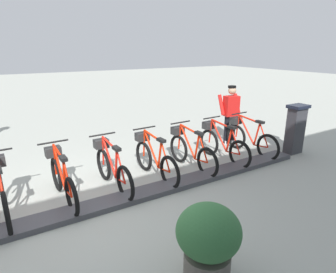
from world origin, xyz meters
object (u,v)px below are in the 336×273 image
(payment_kiosk, at_px, (295,128))
(bike_docked_0, at_px, (249,138))
(bike_docked_5, at_px, (62,178))
(worker_near_rack, at_px, (231,113))
(planter_bush, at_px, (208,239))
(bike_docked_3, at_px, (154,158))
(bike_docked_2, at_px, (190,150))
(bike_docked_4, at_px, (112,167))
(bike_docked_1, at_px, (222,144))
(bike_docked_6, at_px, (2,191))

(payment_kiosk, distance_m, bike_docked_0, 1.21)
(bike_docked_5, relative_size, worker_near_rack, 1.04)
(bike_docked_5, bearing_deg, planter_bush, -158.90)
(bike_docked_0, distance_m, bike_docked_3, 2.80)
(worker_near_rack, distance_m, planter_bush, 5.25)
(payment_kiosk, relative_size, bike_docked_2, 0.74)
(worker_near_rack, bearing_deg, bike_docked_3, 106.78)
(payment_kiosk, distance_m, bike_docked_5, 5.75)
(bike_docked_5, bearing_deg, bike_docked_3, -90.00)
(bike_docked_0, height_order, bike_docked_2, same)
(bike_docked_4, height_order, worker_near_rack, worker_near_rack)
(bike_docked_5, bearing_deg, bike_docked_2, -90.00)
(bike_docked_0, xyz_separation_m, worker_near_rack, (0.89, -0.14, 0.48))
(bike_docked_3, bearing_deg, bike_docked_4, 90.00)
(bike_docked_1, bearing_deg, bike_docked_3, 90.00)
(bike_docked_1, height_order, bike_docked_3, same)
(bike_docked_1, distance_m, bike_docked_3, 1.87)
(bike_docked_0, bearing_deg, bike_docked_5, 90.00)
(bike_docked_3, xyz_separation_m, bike_docked_4, (0.00, 0.93, 0.00))
(bike_docked_4, distance_m, bike_docked_5, 0.93)
(payment_kiosk, height_order, bike_docked_3, payment_kiosk)
(payment_kiosk, distance_m, bike_docked_1, 2.07)
(bike_docked_3, height_order, bike_docked_6, same)
(payment_kiosk, distance_m, bike_docked_4, 4.82)
(bike_docked_1, bearing_deg, bike_docked_2, 90.00)
(bike_docked_0, bearing_deg, bike_docked_2, 90.00)
(bike_docked_0, bearing_deg, payment_kiosk, -118.68)
(bike_docked_5, bearing_deg, bike_docked_0, -90.00)
(bike_docked_0, relative_size, bike_docked_2, 1.00)
(payment_kiosk, xyz_separation_m, bike_docked_0, (0.57, 1.04, -0.24))
(bike_docked_0, height_order, bike_docked_6, same)
(bike_docked_2, bearing_deg, planter_bush, 148.32)
(bike_docked_3, bearing_deg, bike_docked_0, -90.00)
(bike_docked_3, relative_size, bike_docked_4, 1.00)
(bike_docked_3, relative_size, bike_docked_5, 1.00)
(payment_kiosk, relative_size, bike_docked_3, 0.74)
(bike_docked_2, bearing_deg, bike_docked_3, 90.00)
(bike_docked_1, height_order, bike_docked_6, same)
(bike_docked_2, bearing_deg, bike_docked_1, -90.00)
(worker_near_rack, relative_size, planter_bush, 1.71)
(planter_bush, bearing_deg, bike_docked_0, -52.13)
(payment_kiosk, height_order, bike_docked_6, payment_kiosk)
(bike_docked_6, xyz_separation_m, planter_bush, (-2.79, -2.01, 0.11))
(bike_docked_4, bearing_deg, bike_docked_1, -90.00)
(bike_docked_2, bearing_deg, bike_docked_4, 90.00)
(bike_docked_4, relative_size, bike_docked_5, 1.00)
(worker_near_rack, bearing_deg, bike_docked_4, 102.89)
(payment_kiosk, xyz_separation_m, bike_docked_5, (0.57, 5.72, -0.24))
(bike_docked_3, distance_m, bike_docked_4, 0.93)
(bike_docked_3, height_order, worker_near_rack, worker_near_rack)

